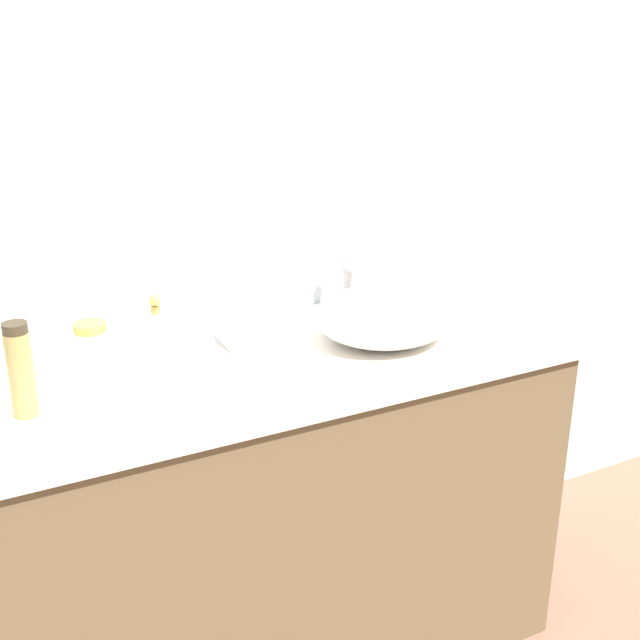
{
  "coord_description": "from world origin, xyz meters",
  "views": [
    {
      "loc": [
        -0.62,
        -1.23,
        1.66
      ],
      "look_at": [
        0.2,
        0.38,
        0.97
      ],
      "focal_mm": 45.62,
      "sensor_mm": 36.0,
      "label": 1
    }
  ],
  "objects_px": {
    "soap_dispenser": "(157,333)",
    "lotion_bottle": "(21,370)",
    "perfume_bottle": "(92,348)",
    "tissue_box": "(244,315)",
    "sink_basin": "(385,316)"
  },
  "relations": [
    {
      "from": "sink_basin",
      "to": "perfume_bottle",
      "type": "xyz_separation_m",
      "value": [
        -0.69,
        0.13,
        -0.01
      ]
    },
    {
      "from": "sink_basin",
      "to": "lotion_bottle",
      "type": "bearing_deg",
      "value": -179.03
    },
    {
      "from": "soap_dispenser",
      "to": "perfume_bottle",
      "type": "distance_m",
      "value": 0.15
    },
    {
      "from": "lotion_bottle",
      "to": "perfume_bottle",
      "type": "relative_size",
      "value": 1.67
    },
    {
      "from": "soap_dispenser",
      "to": "lotion_bottle",
      "type": "xyz_separation_m",
      "value": [
        -0.32,
        -0.15,
        0.03
      ]
    },
    {
      "from": "soap_dispenser",
      "to": "tissue_box",
      "type": "relative_size",
      "value": 0.96
    },
    {
      "from": "soap_dispenser",
      "to": "lotion_bottle",
      "type": "relative_size",
      "value": 0.81
    },
    {
      "from": "sink_basin",
      "to": "tissue_box",
      "type": "height_order",
      "value": "tissue_box"
    },
    {
      "from": "perfume_bottle",
      "to": "soap_dispenser",
      "type": "bearing_deg",
      "value": 1.17
    },
    {
      "from": "soap_dispenser",
      "to": "lotion_bottle",
      "type": "bearing_deg",
      "value": -154.92
    },
    {
      "from": "tissue_box",
      "to": "perfume_bottle",
      "type": "bearing_deg",
      "value": -178.31
    },
    {
      "from": "soap_dispenser",
      "to": "lotion_bottle",
      "type": "distance_m",
      "value": 0.36
    },
    {
      "from": "soap_dispenser",
      "to": "tissue_box",
      "type": "distance_m",
      "value": 0.22
    },
    {
      "from": "soap_dispenser",
      "to": "tissue_box",
      "type": "bearing_deg",
      "value": 2.06
    },
    {
      "from": "sink_basin",
      "to": "tissue_box",
      "type": "distance_m",
      "value": 0.35
    }
  ]
}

